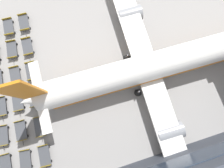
{
  "coord_description": "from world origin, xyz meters",
  "views": [
    {
      "loc": [
        22.78,
        -8.22,
        27.32
      ],
      "look_at": [
        18.24,
        -6.79,
        2.26
      ],
      "focal_mm": 28.0,
      "sensor_mm": 36.0,
      "label": 1
    }
  ],
  "objects_px": {
    "baggage_dolly_row_mid_a_col_f": "(26,160)",
    "baggage_dolly_row_near_col_d": "(1,107)",
    "baggage_dolly_row_mid_b_col_a": "(24,23)",
    "baggage_dolly_row_mid_b_col_d": "(35,98)",
    "baggage_dolly_row_mid_a_col_e": "(21,131)",
    "baggage_dolly_row_mid_b_col_b": "(27,47)",
    "baggage_dolly_row_mid_b_col_c": "(31,71)",
    "baggage_dolly_row_near_col_f": "(6,164)",
    "baggage_dolly_row_mid_b_col_e": "(40,127)",
    "baggage_dolly_row_mid_b_col_f": "(45,155)",
    "baggage_dolly_row_mid_a_col_c": "(15,76)",
    "baggage_dolly_row_mid_a_col_a": "(9,27)",
    "baggage_dolly_row_mid_a_col_b": "(12,50)",
    "airplane": "(153,66)",
    "baggage_dolly_row_mid_a_col_d": "(18,101)",
    "baggage_dolly_row_near_col_e": "(3,135)"
  },
  "relations": [
    {
      "from": "baggage_dolly_row_mid_a_col_d",
      "to": "baggage_dolly_row_mid_b_col_b",
      "type": "xyz_separation_m",
      "value": [
        -8.34,
        3.32,
        0.0
      ]
    },
    {
      "from": "baggage_dolly_row_mid_b_col_c",
      "to": "baggage_dolly_row_mid_b_col_d",
      "type": "relative_size",
      "value": 0.99
    },
    {
      "from": "baggage_dolly_row_mid_b_col_b",
      "to": "baggage_dolly_row_mid_b_col_c",
      "type": "bearing_deg",
      "value": -4.21
    },
    {
      "from": "airplane",
      "to": "baggage_dolly_row_mid_b_col_d",
      "type": "distance_m",
      "value": 18.67
    },
    {
      "from": "baggage_dolly_row_mid_a_col_b",
      "to": "baggage_dolly_row_mid_b_col_a",
      "type": "height_order",
      "value": "same"
    },
    {
      "from": "airplane",
      "to": "baggage_dolly_row_mid_a_col_c",
      "type": "relative_size",
      "value": 10.84
    },
    {
      "from": "baggage_dolly_row_near_col_f",
      "to": "baggage_dolly_row_mid_a_col_c",
      "type": "xyz_separation_m",
      "value": [
        -12.5,
        4.0,
        0.0
      ]
    },
    {
      "from": "baggage_dolly_row_near_col_d",
      "to": "baggage_dolly_row_mid_a_col_a",
      "type": "relative_size",
      "value": 1.0
    },
    {
      "from": "baggage_dolly_row_mid_a_col_d",
      "to": "baggage_dolly_row_mid_b_col_a",
      "type": "bearing_deg",
      "value": 163.86
    },
    {
      "from": "baggage_dolly_row_mid_a_col_a",
      "to": "baggage_dolly_row_mid_b_col_d",
      "type": "height_order",
      "value": "same"
    },
    {
      "from": "baggage_dolly_row_mid_a_col_b",
      "to": "baggage_dolly_row_mid_b_col_b",
      "type": "height_order",
      "value": "same"
    },
    {
      "from": "baggage_dolly_row_near_col_d",
      "to": "baggage_dolly_row_mid_a_col_e",
      "type": "bearing_deg",
      "value": 26.09
    },
    {
      "from": "airplane",
      "to": "baggage_dolly_row_near_col_f",
      "type": "height_order",
      "value": "airplane"
    },
    {
      "from": "baggage_dolly_row_near_col_d",
      "to": "baggage_dolly_row_near_col_f",
      "type": "distance_m",
      "value": 8.44
    },
    {
      "from": "baggage_dolly_row_mid_a_col_a",
      "to": "baggage_dolly_row_mid_b_col_a",
      "type": "distance_m",
      "value": 2.62
    },
    {
      "from": "baggage_dolly_row_mid_a_col_a",
      "to": "baggage_dolly_row_mid_b_col_c",
      "type": "height_order",
      "value": "same"
    },
    {
      "from": "baggage_dolly_row_mid_a_col_c",
      "to": "airplane",
      "type": "bearing_deg",
      "value": 74.88
    },
    {
      "from": "baggage_dolly_row_mid_a_col_b",
      "to": "baggage_dolly_row_mid_b_col_b",
      "type": "bearing_deg",
      "value": 84.29
    },
    {
      "from": "baggage_dolly_row_mid_b_col_a",
      "to": "baggage_dolly_row_mid_b_col_d",
      "type": "bearing_deg",
      "value": -4.89
    },
    {
      "from": "baggage_dolly_row_near_col_d",
      "to": "airplane",
      "type": "bearing_deg",
      "value": 86.47
    },
    {
      "from": "baggage_dolly_row_mid_b_col_a",
      "to": "baggage_dolly_row_mid_a_col_b",
      "type": "bearing_deg",
      "value": -34.88
    },
    {
      "from": "baggage_dolly_row_mid_a_col_a",
      "to": "baggage_dolly_row_mid_a_col_b",
      "type": "bearing_deg",
      "value": -3.59
    },
    {
      "from": "baggage_dolly_row_mid_a_col_a",
      "to": "baggage_dolly_row_mid_a_col_e",
      "type": "height_order",
      "value": "same"
    },
    {
      "from": "baggage_dolly_row_mid_a_col_d",
      "to": "baggage_dolly_row_near_col_e",
      "type": "bearing_deg",
      "value": -36.61
    },
    {
      "from": "airplane",
      "to": "baggage_dolly_row_mid_a_col_a",
      "type": "relative_size",
      "value": 10.81
    },
    {
      "from": "baggage_dolly_row_mid_a_col_e",
      "to": "baggage_dolly_row_mid_b_col_d",
      "type": "distance_m",
      "value": 5.2
    },
    {
      "from": "baggage_dolly_row_mid_a_col_b",
      "to": "baggage_dolly_row_mid_b_col_d",
      "type": "xyz_separation_m",
      "value": [
        8.77,
        1.77,
        0.0
      ]
    },
    {
      "from": "baggage_dolly_row_mid_b_col_a",
      "to": "baggage_dolly_row_mid_b_col_f",
      "type": "distance_m",
      "value": 21.65
    },
    {
      "from": "baggage_dolly_row_mid_a_col_b",
      "to": "baggage_dolly_row_mid_a_col_c",
      "type": "bearing_deg",
      "value": -4.43
    },
    {
      "from": "baggage_dolly_row_mid_a_col_d",
      "to": "baggage_dolly_row_mid_b_col_b",
      "type": "relative_size",
      "value": 1.0
    },
    {
      "from": "baggage_dolly_row_mid_b_col_e",
      "to": "baggage_dolly_row_mid_b_col_f",
      "type": "xyz_separation_m",
      "value": [
        4.18,
        -0.28,
        0.0
      ]
    },
    {
      "from": "baggage_dolly_row_near_col_e",
      "to": "baggage_dolly_row_mid_a_col_d",
      "type": "relative_size",
      "value": 1.01
    },
    {
      "from": "baggage_dolly_row_mid_a_col_c",
      "to": "baggage_dolly_row_mid_b_col_e",
      "type": "distance_m",
      "value": 9.02
    },
    {
      "from": "baggage_dolly_row_near_col_e",
      "to": "baggage_dolly_row_mid_a_col_a",
      "type": "bearing_deg",
      "value": 165.99
    },
    {
      "from": "baggage_dolly_row_near_col_d",
      "to": "baggage_dolly_row_near_col_f",
      "type": "relative_size",
      "value": 1.01
    },
    {
      "from": "baggage_dolly_row_mid_b_col_a",
      "to": "baggage_dolly_row_mid_b_col_d",
      "type": "xyz_separation_m",
      "value": [
        12.9,
        -1.1,
        0.0
      ]
    },
    {
      "from": "baggage_dolly_row_mid_a_col_f",
      "to": "baggage_dolly_row_near_col_d",
      "type": "bearing_deg",
      "value": -167.53
    },
    {
      "from": "baggage_dolly_row_near_col_d",
      "to": "baggage_dolly_row_mid_a_col_a",
      "type": "height_order",
      "value": "same"
    },
    {
      "from": "baggage_dolly_row_near_col_e",
      "to": "baggage_dolly_row_mid_b_col_b",
      "type": "distance_m",
      "value": 14.19
    },
    {
      "from": "baggage_dolly_row_near_col_f",
      "to": "baggage_dolly_row_mid_a_col_d",
      "type": "distance_m",
      "value": 9.1
    },
    {
      "from": "baggage_dolly_row_mid_a_col_c",
      "to": "baggage_dolly_row_mid_a_col_b",
      "type": "bearing_deg",
      "value": 175.57
    },
    {
      "from": "baggage_dolly_row_near_col_f",
      "to": "baggage_dolly_row_mid_b_col_c",
      "type": "xyz_separation_m",
      "value": [
        -12.5,
        6.55,
        0.0
      ]
    },
    {
      "from": "baggage_dolly_row_mid_b_col_b",
      "to": "baggage_dolly_row_near_col_f",
      "type": "bearing_deg",
      "value": -22.32
    },
    {
      "from": "baggage_dolly_row_mid_a_col_f",
      "to": "baggage_dolly_row_mid_a_col_b",
      "type": "bearing_deg",
      "value": 175.05
    },
    {
      "from": "airplane",
      "to": "baggage_dolly_row_mid_a_col_c",
      "type": "xyz_separation_m",
      "value": [
        -5.56,
        -20.6,
        -2.34
      ]
    },
    {
      "from": "baggage_dolly_row_mid_a_col_e",
      "to": "baggage_dolly_row_mid_b_col_a",
      "type": "relative_size",
      "value": 1.0
    },
    {
      "from": "baggage_dolly_row_mid_a_col_d",
      "to": "baggage_dolly_row_near_col_f",
      "type": "bearing_deg",
      "value": -22.92
    },
    {
      "from": "baggage_dolly_row_near_col_f",
      "to": "baggage_dolly_row_mid_b_col_c",
      "type": "relative_size",
      "value": 1.0
    },
    {
      "from": "airplane",
      "to": "baggage_dolly_row_mid_b_col_f",
      "type": "bearing_deg",
      "value": -68.62
    },
    {
      "from": "baggage_dolly_row_mid_a_col_d",
      "to": "baggage_dolly_row_mid_b_col_c",
      "type": "xyz_separation_m",
      "value": [
        -4.12,
        3.01,
        0.0
      ]
    }
  ]
}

